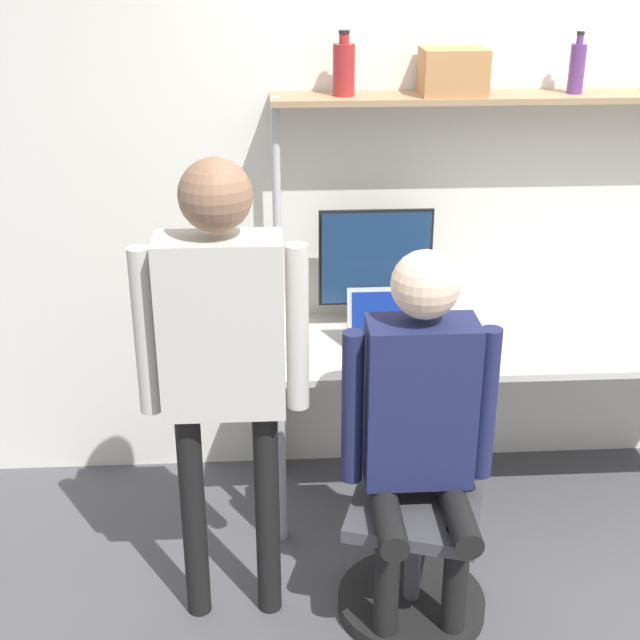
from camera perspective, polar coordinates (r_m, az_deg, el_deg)
name	(u,v)px	position (r m, az deg, el deg)	size (l,w,h in m)	color
ground_plane	(518,539)	(4.01, 12.58, -13.55)	(12.00, 12.00, 0.00)	#4C4C51
wall_back	(502,187)	(4.05, 11.60, 8.33)	(8.00, 0.06, 2.70)	silver
desk	(511,355)	(3.94, 12.14, -2.18)	(2.14, 0.67, 0.78)	beige
shelf_unit	(515,157)	(3.86, 12.38, 10.17)	(2.03, 0.23, 1.78)	#997A56
monitor	(375,266)	(3.83, 3.56, 3.47)	(0.49, 0.23, 0.54)	black
laptop	(386,336)	(3.69, 4.22, -1.03)	(0.31, 0.26, 0.26)	#BCBCC1
cell_phone	(448,354)	(3.71, 8.18, -2.15)	(0.07, 0.15, 0.01)	black
office_chair	(415,540)	(3.45, 6.12, -13.80)	(0.57, 0.57, 0.94)	black
person_seated	(421,414)	(3.11, 6.47, -6.03)	(0.54, 0.48, 1.44)	black
person_standing	(222,342)	(2.99, -6.28, -1.38)	(0.58, 0.24, 1.75)	black
bottle_purple	(577,67)	(3.86, 16.12, 15.27)	(0.06, 0.06, 0.24)	#593372
bottle_red	(344,68)	(3.66, 1.53, 15.80)	(0.09, 0.09, 0.25)	maroon
storage_box	(453,72)	(3.73, 8.51, 15.45)	(0.26, 0.20, 0.18)	#B27A47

